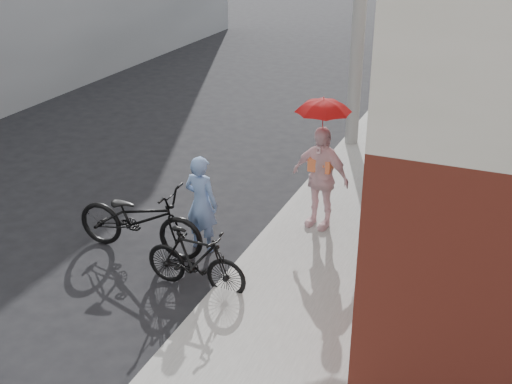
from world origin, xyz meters
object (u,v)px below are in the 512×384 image
Objects in this scene: bike_left at (140,219)px; planter at (388,233)px; bike_right at (195,260)px; kimono_woman at (320,177)px; officer at (201,204)px.

planter is (3.48, 1.65, -0.33)m from bike_left.
bike_right is 3.86× the size of planter.
kimono_woman is 4.23× the size of planter.
officer reaches higher than planter.
officer is 0.97m from bike_left.
bike_right is 2.58m from kimono_woman.
officer is 0.73× the size of bike_left.
officer reaches higher than bike_right.
kimono_woman is at bearing -22.44° from bike_right.
bike_left is at bearing 65.75° from bike_right.
bike_left is at bearing -154.63° from planter.
bike_right is at bearing 120.25° from officer.
bike_right is at bearing -133.91° from planter.
officer reaches higher than bike_left.
planter is at bearing -148.09° from officer.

